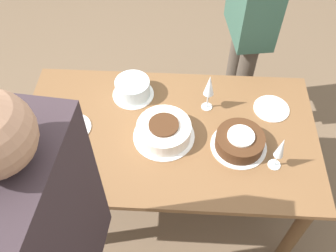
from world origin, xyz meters
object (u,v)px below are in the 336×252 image
object	(u,v)px
cake_center_white	(164,131)
wine_glass_near	(281,149)
cake_back_decorated	(133,89)
wine_glass_far	(209,86)
person_cutting	(57,241)
person_watching	(253,4)
cake_front_chocolate	(240,141)

from	to	relation	value
cake_center_white	wine_glass_near	world-z (taller)	wine_glass_near
cake_back_decorated	wine_glass_near	xyz separation A→B (m)	(0.72, -0.42, 0.09)
cake_back_decorated	wine_glass_far	bearing A→B (deg)	-9.69
cake_back_decorated	person_cutting	size ratio (longest dim) A/B	0.13
cake_back_decorated	person_watching	world-z (taller)	person_watching
cake_back_decorated	person_watching	distance (m)	0.86
cake_front_chocolate	person_cutting	bearing A→B (deg)	-136.96
cake_front_chocolate	wine_glass_far	size ratio (longest dim) A/B	1.21
cake_center_white	wine_glass_far	bearing A→B (deg)	43.51
wine_glass_near	wine_glass_far	world-z (taller)	wine_glass_far
wine_glass_far	person_watching	distance (m)	0.64
wine_glass_near	person_cutting	bearing A→B (deg)	-147.60
cake_center_white	person_watching	distance (m)	0.94
cake_center_white	wine_glass_far	world-z (taller)	wine_glass_far
wine_glass_near	cake_front_chocolate	bearing A→B (deg)	148.03
cake_back_decorated	wine_glass_near	world-z (taller)	wine_glass_near
cake_back_decorated	wine_glass_far	size ratio (longest dim) A/B	0.99
cake_front_chocolate	person_watching	bearing A→B (deg)	83.15
cake_back_decorated	cake_center_white	bearing A→B (deg)	-56.06
person_cutting	person_watching	bearing A→B (deg)	-22.86
cake_back_decorated	wine_glass_far	distance (m)	0.42
wine_glass_near	wine_glass_far	bearing A→B (deg)	132.16
cake_back_decorated	wine_glass_near	size ratio (longest dim) A/B	1.08
cake_center_white	wine_glass_far	size ratio (longest dim) A/B	1.35
cake_center_white	wine_glass_near	size ratio (longest dim) A/B	1.48
cake_front_chocolate	person_watching	xyz separation A→B (m)	(0.10, 0.83, 0.21)
wine_glass_far	person_watching	world-z (taller)	person_watching
person_watching	cake_center_white	bearing A→B (deg)	-39.80
cake_front_chocolate	cake_back_decorated	xyz separation A→B (m)	(-0.56, 0.32, 0.01)
wine_glass_far	cake_front_chocolate	bearing A→B (deg)	-58.15
cake_front_chocolate	wine_glass_far	bearing A→B (deg)	121.85
cake_front_chocolate	wine_glass_far	distance (m)	0.32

